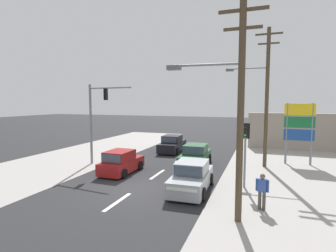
# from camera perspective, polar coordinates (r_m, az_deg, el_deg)

# --- Properties ---
(ground_plane) EXTENTS (140.00, 140.00, 0.00)m
(ground_plane) POSITION_cam_1_polar(r_m,az_deg,el_deg) (14.72, -6.82, -13.39)
(ground_plane) COLOR #28282B
(lane_dash_near) EXTENTS (0.20, 2.40, 0.01)m
(lane_dash_near) POSITION_cam_1_polar(r_m,az_deg,el_deg) (13.07, -10.90, -15.88)
(lane_dash_near) COLOR silver
(lane_dash_near) RESTS_ON ground
(lane_dash_mid) EXTENTS (0.20, 2.40, 0.01)m
(lane_dash_mid) POSITION_cam_1_polar(r_m,az_deg,el_deg) (17.33, -2.31, -10.46)
(lane_dash_mid) COLOR silver
(lane_dash_mid) RESTS_ON ground
(lane_dash_far) EXTENTS (0.20, 2.40, 0.01)m
(lane_dash_far) POSITION_cam_1_polar(r_m,az_deg,el_deg) (21.90, 2.64, -7.12)
(lane_dash_far) COLOR silver
(lane_dash_far) RESTS_ON ground
(kerb_right_verge) EXTENTS (10.00, 44.00, 0.02)m
(kerb_right_verge) POSITION_cam_1_polar(r_m,az_deg,el_deg) (15.44, 29.69, -13.11)
(kerb_right_verge) COLOR #A39E99
(kerb_right_verge) RESTS_ON ground
(kerb_left_verge) EXTENTS (8.00, 40.00, 0.02)m
(kerb_left_verge) POSITION_cam_1_polar(r_m,az_deg,el_deg) (22.61, -21.85, -7.09)
(kerb_left_verge) COLOR #A39E99
(kerb_left_verge) RESTS_ON ground
(utility_pole_foreground_right) EXTENTS (3.78, 0.53, 8.50)m
(utility_pole_foreground_right) POSITION_cam_1_polar(r_m,az_deg,el_deg) (10.30, 14.73, 4.56)
(utility_pole_foreground_right) COLOR #4C3D2B
(utility_pole_foreground_right) RESTS_ON ground
(utility_pole_midground_right) EXTENTS (3.78, 0.40, 9.85)m
(utility_pole_midground_right) POSITION_cam_1_polar(r_m,az_deg,el_deg) (19.90, 20.35, 6.64)
(utility_pole_midground_right) COLOR #4C3D2B
(utility_pole_midground_right) RESTS_ON ground
(traffic_signal_mast) EXTENTS (3.68, 0.45, 6.00)m
(traffic_signal_mast) POSITION_cam_1_polar(r_m,az_deg,el_deg) (20.18, -15.35, 2.61)
(traffic_signal_mast) COLOR slate
(traffic_signal_mast) RESTS_ON ground
(pedestal_signal_right_kerb) EXTENTS (0.44, 0.30, 3.56)m
(pedestal_signal_right_kerb) POSITION_cam_1_polar(r_m,az_deg,el_deg) (14.80, 16.47, -3.82)
(pedestal_signal_right_kerb) COLOR slate
(pedestal_signal_right_kerb) RESTS_ON ground
(shopping_plaza_sign) EXTENTS (2.10, 0.16, 4.60)m
(shopping_plaza_sign) POSITION_cam_1_polar(r_m,az_deg,el_deg) (21.78, 26.66, 0.18)
(shopping_plaza_sign) COLOR slate
(shopping_plaza_sign) RESTS_ON ground
(shopfront_wall_far) EXTENTS (12.00, 1.00, 3.60)m
(shopfront_wall_far) POSITION_cam_1_polar(r_m,az_deg,el_deg) (28.99, 29.01, -1.14)
(shopfront_wall_far) COLOR #A39384
(shopfront_wall_far) RESTS_ON ground
(sedan_oncoming_mid) EXTENTS (1.97, 4.28, 1.56)m
(sedan_oncoming_mid) POSITION_cam_1_polar(r_m,az_deg,el_deg) (19.64, 5.97, -6.51)
(sedan_oncoming_mid) COLOR #235633
(sedan_oncoming_mid) RESTS_ON ground
(sedan_receding_far) EXTENTS (2.01, 4.30, 1.56)m
(sedan_receding_far) POSITION_cam_1_polar(r_m,az_deg,el_deg) (24.82, 0.93, -4.01)
(sedan_receding_far) COLOR black
(sedan_receding_far) RESTS_ON ground
(sedan_oncoming_near) EXTENTS (2.02, 4.30, 1.56)m
(sedan_oncoming_near) POSITION_cam_1_polar(r_m,az_deg,el_deg) (14.23, 5.15, -11.06)
(sedan_oncoming_near) COLOR #A3A8AD
(sedan_oncoming_near) RESTS_ON ground
(hatchback_kerbside_parked) EXTENTS (1.81, 3.65, 1.53)m
(hatchback_kerbside_parked) POSITION_cam_1_polar(r_m,az_deg,el_deg) (17.75, -10.16, -7.83)
(hatchback_kerbside_parked) COLOR maroon
(hatchback_kerbside_parked) RESTS_ON ground
(pedestrian_at_kerb) EXTENTS (0.55, 0.29, 1.63)m
(pedestrian_at_kerb) POSITION_cam_1_polar(r_m,az_deg,el_deg) (12.30, 19.81, -12.91)
(pedestrian_at_kerb) COLOR #47423D
(pedestrian_at_kerb) RESTS_ON ground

